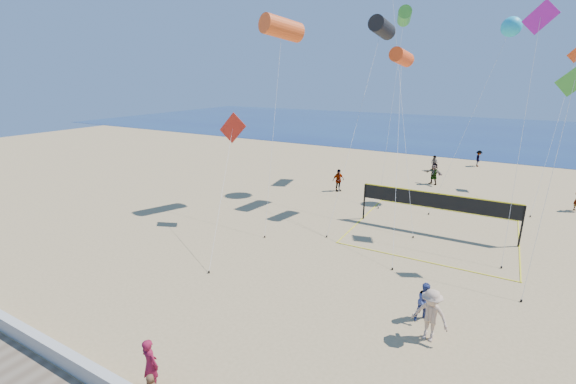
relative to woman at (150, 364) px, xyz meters
The scene contains 19 objects.
ground 3.72m from the woman, 38.54° to the left, with size 120.00×120.00×0.00m, color tan.
ocean 64.33m from the woman, 87.47° to the left, with size 140.00×50.00×0.03m, color navy.
woman is the anchor object (origin of this frame).
bystander_a 9.49m from the woman, 49.63° to the left, with size 0.73×0.57×1.51m, color #344282.
bystander_b 8.96m from the woman, 43.67° to the left, with size 1.22×0.70×1.89m, color tan.
far_person_0 21.44m from the woman, 98.35° to the left, with size 1.03×0.43×1.76m, color gray.
far_person_1 27.20m from the woman, 83.67° to the left, with size 1.67×0.53×1.80m, color gray.
far_person_3 32.28m from the woman, 86.15° to the left, with size 0.70×0.55×1.45m, color gray.
far_person_4 36.67m from the woman, 81.09° to the left, with size 1.03×0.59×1.60m, color gray.
volleyball_net 17.09m from the woman, 73.21° to the left, with size 8.82×8.67×2.33m.
kite_0 19.90m from the woman, 107.64° to the left, with size 3.07×6.92×12.27m.
kite_1 22.58m from the woman, 89.99° to the left, with size 1.16×8.68×12.27m.
kite_2 20.44m from the woman, 84.48° to the left, with size 2.91×8.93×10.29m.
kite_3 13.81m from the woman, 116.68° to the left, with size 3.80×5.99×6.71m.
kite_4 18.35m from the woman, 54.28° to the left, with size 1.40×3.76×9.22m.
kite_5 21.97m from the woman, 64.52° to the left, with size 1.59×5.07×12.22m.
kite_7 27.52m from the woman, 73.75° to the left, with size 3.64×5.83×12.30m.
kite_8 29.42m from the woman, 90.86° to the left, with size 2.16×9.39×13.78m.
kite_9 32.92m from the woman, 69.20° to the left, with size 2.23×8.97×10.93m.
Camera 1 is at (5.04, -8.15, 8.64)m, focal length 24.00 mm.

